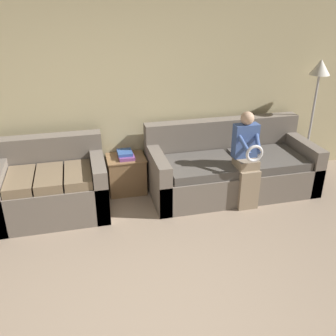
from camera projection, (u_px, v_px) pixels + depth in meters
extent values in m
cube|color=#C6B789|center=(109.00, 96.00, 4.86)|extent=(7.84, 0.06, 2.55)
cube|color=#70665B|center=(231.00, 177.00, 5.12)|extent=(2.21, 0.99, 0.41)
cube|color=#70665B|center=(222.00, 136.00, 5.27)|extent=(2.21, 0.20, 0.50)
cube|color=#70665B|center=(157.00, 177.00, 4.84)|extent=(0.16, 0.99, 0.66)
cube|color=#70665B|center=(299.00, 161.00, 5.29)|extent=(0.16, 0.99, 0.66)
cube|color=#514C47|center=(201.00, 166.00, 4.82)|extent=(0.89, 0.75, 0.11)
cube|color=#514C47|center=(268.00, 159.00, 5.02)|extent=(0.89, 0.75, 0.11)
cube|color=#70665B|center=(53.00, 196.00, 4.58)|extent=(1.30, 0.90, 0.47)
cube|color=#70665B|center=(49.00, 151.00, 4.70)|extent=(1.30, 0.20, 0.42)
cube|color=#70665B|center=(2.00, 194.00, 4.41)|extent=(0.16, 0.90, 0.68)
cube|color=#70665B|center=(99.00, 183.00, 4.66)|extent=(0.16, 0.90, 0.68)
cube|color=#7A664C|center=(20.00, 181.00, 4.30)|extent=(0.31, 0.66, 0.11)
cube|color=#7A664C|center=(49.00, 178.00, 4.37)|extent=(0.31, 0.66, 0.11)
cube|color=#7A664C|center=(78.00, 175.00, 4.44)|extent=(0.31, 0.66, 0.11)
cube|color=gray|center=(248.00, 190.00, 4.67)|extent=(0.26, 0.10, 0.52)
cube|color=gray|center=(246.00, 163.00, 4.66)|extent=(0.26, 0.28, 0.11)
cube|color=#3D5693|center=(245.00, 141.00, 4.61)|extent=(0.30, 0.14, 0.42)
sphere|color=tan|center=(247.00, 118.00, 4.49)|extent=(0.16, 0.16, 0.16)
torus|color=silver|center=(254.00, 154.00, 4.40)|extent=(0.22, 0.04, 0.22)
cylinder|color=#3D5693|center=(243.00, 143.00, 4.45)|extent=(0.12, 0.31, 0.23)
cylinder|color=#3D5693|center=(258.00, 141.00, 4.50)|extent=(0.12, 0.31, 0.23)
cube|color=brown|center=(127.00, 174.00, 5.09)|extent=(0.49, 0.40, 0.51)
cube|color=brown|center=(126.00, 158.00, 4.99)|extent=(0.51, 0.42, 0.02)
cube|color=#7A4284|center=(126.00, 156.00, 4.97)|extent=(0.20, 0.30, 0.04)
cube|color=#33569E|center=(125.00, 153.00, 4.97)|extent=(0.19, 0.23, 0.04)
cylinder|color=#2D2B28|center=(303.00, 172.00, 5.72)|extent=(0.26, 0.26, 0.02)
cylinder|color=#B7B7BC|center=(311.00, 126.00, 5.40)|extent=(0.03, 0.03, 1.46)
cone|color=silver|center=(321.00, 67.00, 5.05)|extent=(0.27, 0.27, 0.21)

